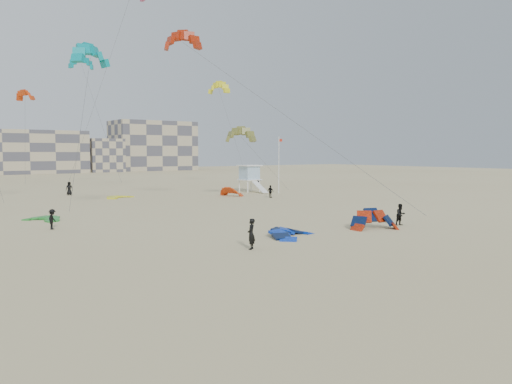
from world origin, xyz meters
TOP-DOWN VIEW (x-y plane):
  - ground at (0.00, 0.00)m, footprint 320.00×320.00m
  - kite_ground_blue at (2.90, 5.05)m, footprint 5.46×5.55m
  - kite_ground_orange at (10.21, 3.81)m, footprint 4.89×4.86m
  - kite_ground_green at (-9.29, 24.13)m, footprint 4.54×4.46m
  - kite_ground_red_far at (17.43, 34.99)m, footprint 4.48×4.42m
  - kite_ground_yellow at (3.89, 40.97)m, footprint 4.71×4.80m
  - kitesurfer_main at (-2.13, 2.88)m, footprint 0.81×0.80m
  - kitesurfer_b at (13.51, 3.95)m, footprint 0.96×0.81m
  - kitesurfer_c at (-9.92, 18.30)m, footprint 1.06×1.17m
  - kitesurfer_d at (20.10, 29.77)m, footprint 0.62×1.02m
  - kitesurfer_e at (-0.09, 49.19)m, footprint 0.99×0.71m
  - kitesurfer_f at (32.75, 49.81)m, footprint 1.25×1.74m
  - kite_fly_teal_a at (-5.19, 22.87)m, footprint 5.12×4.78m
  - kite_fly_orange at (5.95, 26.90)m, footprint 10.37×28.11m
  - kite_fly_olive at (16.64, 31.66)m, footprint 8.45×5.56m
  - kite_fly_yellow at (26.76, 53.23)m, footprint 6.27×5.99m
  - kite_fly_teal_b at (6.20, 62.87)m, footprint 5.81×9.28m
  - kite_fly_red at (-1.98, 65.90)m, footprint 4.56×7.44m
  - lifeguard_tower_near at (23.27, 39.00)m, footprint 2.88×5.49m
  - flagpole at (25.43, 34.70)m, footprint 0.66×0.10m
  - condo_mid at (10.00, 130.00)m, footprint 32.00×16.00m
  - condo_east at (50.00, 132.00)m, footprint 26.00×14.00m
  - condo_fill_right at (32.00, 128.00)m, footprint 10.00×10.00m

SIDE VIEW (x-z plane):
  - ground at x=0.00m, z-range 0.00..0.00m
  - kite_ground_blue at x=2.90m, z-range -0.98..0.98m
  - kite_ground_orange at x=10.21m, z-range -1.90..1.90m
  - kite_ground_green at x=-9.29m, z-range -0.47..0.47m
  - kite_ground_red_far at x=17.43m, z-range -1.74..1.74m
  - kite_ground_yellow at x=3.89m, z-range -0.30..0.30m
  - kitesurfer_c at x=-9.92m, z-range 0.00..1.57m
  - kitesurfer_d at x=20.10m, z-range 0.00..1.63m
  - kitesurfer_b at x=13.51m, z-range 0.00..1.75m
  - kitesurfer_f at x=32.75m, z-range 0.00..1.81m
  - kitesurfer_e at x=-0.09m, z-range 0.00..1.88m
  - kitesurfer_main at x=-2.13m, z-range 0.00..1.90m
  - lifeguard_tower_near at x=23.27m, z-range -0.02..4.01m
  - flagpole at x=25.43m, z-range 0.20..8.36m
  - condo_fill_right at x=32.00m, z-range 0.00..10.00m
  - condo_mid at x=10.00m, z-range 0.00..12.00m
  - kite_fly_olive at x=16.64m, z-range 3.72..12.28m
  - condo_east at x=50.00m, z-range 0.00..16.00m
  - kite_fly_teal_a at x=-5.19m, z-range 6.93..21.60m
  - kite_fly_red at x=-1.98m, z-range 7.25..22.59m
  - kite_fly_yellow at x=26.76m, z-range 8.30..25.56m
  - kite_fly_orange at x=5.95m, z-range 8.60..26.68m
  - kite_fly_teal_b at x=6.20m, z-range 10.18..30.72m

